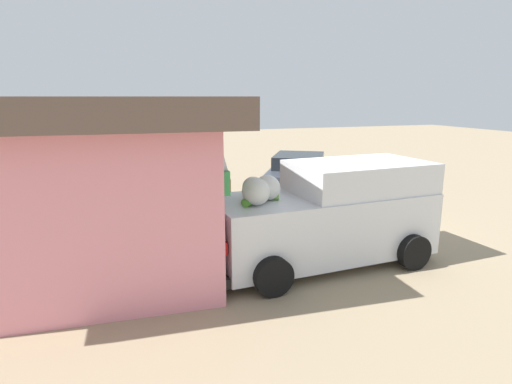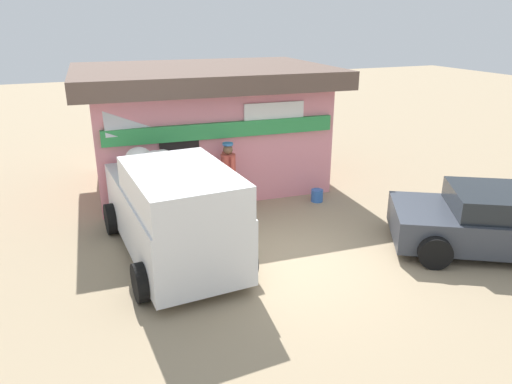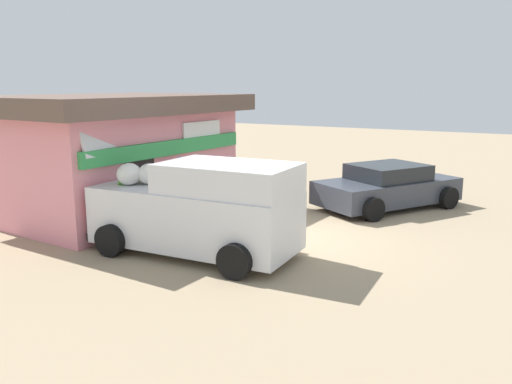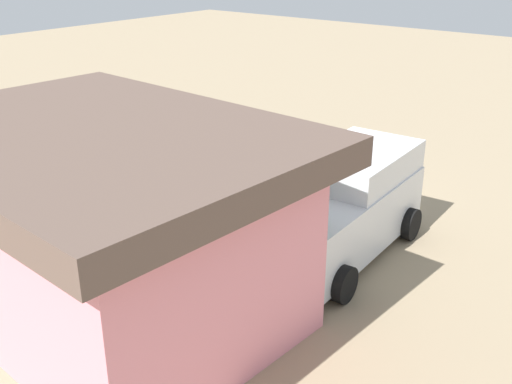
{
  "view_description": "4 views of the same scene",
  "coord_description": "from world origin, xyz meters",
  "px_view_note": "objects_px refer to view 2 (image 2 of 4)",
  "views": [
    {
      "loc": [
        -8.75,
        4.7,
        3.14
      ],
      "look_at": [
        -0.35,
        1.79,
        1.1
      ],
      "focal_mm": 29.3,
      "sensor_mm": 36.0,
      "label": 1
    },
    {
      "loc": [
        -3.66,
        -7.36,
        4.34
      ],
      "look_at": [
        0.09,
        1.8,
        0.71
      ],
      "focal_mm": 33.52,
      "sensor_mm": 36.0,
      "label": 2
    },
    {
      "loc": [
        -10.37,
        -5.12,
        3.41
      ],
      "look_at": [
        0.21,
        0.83,
        0.91
      ],
      "focal_mm": 36.79,
      "sensor_mm": 36.0,
      "label": 3
    },
    {
      "loc": [
        -7.27,
        10.14,
        5.66
      ],
      "look_at": [
        -0.29,
        1.4,
        0.97
      ],
      "focal_mm": 42.38,
      "sensor_mm": 36.0,
      "label": 4
    }
  ],
  "objects_px": {
    "paint_bucket": "(317,195)",
    "storefront_bar": "(204,123)",
    "vendor_standing": "(228,173)",
    "customer_bending": "(189,176)",
    "parked_sedan": "(501,222)",
    "delivery_van": "(172,209)",
    "unloaded_banana_pile": "(137,192)"
  },
  "relations": [
    {
      "from": "parked_sedan",
      "to": "vendor_standing",
      "type": "bearing_deg",
      "value": 137.81
    },
    {
      "from": "storefront_bar",
      "to": "customer_bending",
      "type": "distance_m",
      "value": 2.28
    },
    {
      "from": "paint_bucket",
      "to": "delivery_van",
      "type": "bearing_deg",
      "value": -159.42
    },
    {
      "from": "vendor_standing",
      "to": "customer_bending",
      "type": "distance_m",
      "value": 0.95
    },
    {
      "from": "storefront_bar",
      "to": "vendor_standing",
      "type": "bearing_deg",
      "value": -93.55
    },
    {
      "from": "storefront_bar",
      "to": "paint_bucket",
      "type": "distance_m",
      "value": 3.65
    },
    {
      "from": "unloaded_banana_pile",
      "to": "paint_bucket",
      "type": "xyz_separation_m",
      "value": [
        4.14,
        -1.82,
        -0.06
      ]
    },
    {
      "from": "delivery_van",
      "to": "customer_bending",
      "type": "distance_m",
      "value": 2.35
    },
    {
      "from": "customer_bending",
      "to": "paint_bucket",
      "type": "xyz_separation_m",
      "value": [
        3.07,
        -0.69,
        -0.69
      ]
    },
    {
      "from": "paint_bucket",
      "to": "unloaded_banana_pile",
      "type": "bearing_deg",
      "value": 156.26
    },
    {
      "from": "delivery_van",
      "to": "vendor_standing",
      "type": "bearing_deg",
      "value": 44.82
    },
    {
      "from": "unloaded_banana_pile",
      "to": "customer_bending",
      "type": "bearing_deg",
      "value": -46.81
    },
    {
      "from": "parked_sedan",
      "to": "customer_bending",
      "type": "xyz_separation_m",
      "value": [
        -5.09,
        4.35,
        0.26
      ]
    },
    {
      "from": "storefront_bar",
      "to": "paint_bucket",
      "type": "bearing_deg",
      "value": -50.84
    },
    {
      "from": "customer_bending",
      "to": "parked_sedan",
      "type": "bearing_deg",
      "value": -40.52
    },
    {
      "from": "paint_bucket",
      "to": "storefront_bar",
      "type": "bearing_deg",
      "value": 129.16
    },
    {
      "from": "paint_bucket",
      "to": "customer_bending",
      "type": "bearing_deg",
      "value": 167.41
    },
    {
      "from": "customer_bending",
      "to": "unloaded_banana_pile",
      "type": "height_order",
      "value": "customer_bending"
    },
    {
      "from": "customer_bending",
      "to": "storefront_bar",
      "type": "bearing_deg",
      "value": 63.11
    },
    {
      "from": "storefront_bar",
      "to": "parked_sedan",
      "type": "relative_size",
      "value": 1.54
    },
    {
      "from": "parked_sedan",
      "to": "customer_bending",
      "type": "bearing_deg",
      "value": 139.48
    },
    {
      "from": "storefront_bar",
      "to": "delivery_van",
      "type": "distance_m",
      "value": 4.53
    },
    {
      "from": "storefront_bar",
      "to": "parked_sedan",
      "type": "distance_m",
      "value": 7.57
    },
    {
      "from": "parked_sedan",
      "to": "unloaded_banana_pile",
      "type": "height_order",
      "value": "parked_sedan"
    },
    {
      "from": "storefront_bar",
      "to": "delivery_van",
      "type": "height_order",
      "value": "storefront_bar"
    },
    {
      "from": "customer_bending",
      "to": "unloaded_banana_pile",
      "type": "relative_size",
      "value": 1.5
    },
    {
      "from": "parked_sedan",
      "to": "vendor_standing",
      "type": "relative_size",
      "value": 2.65
    },
    {
      "from": "storefront_bar",
      "to": "customer_bending",
      "type": "bearing_deg",
      "value": -116.89
    },
    {
      "from": "delivery_van",
      "to": "parked_sedan",
      "type": "bearing_deg",
      "value": -19.99
    },
    {
      "from": "vendor_standing",
      "to": "paint_bucket",
      "type": "bearing_deg",
      "value": -5.29
    },
    {
      "from": "customer_bending",
      "to": "unloaded_banana_pile",
      "type": "distance_m",
      "value": 1.68
    },
    {
      "from": "storefront_bar",
      "to": "parked_sedan",
      "type": "bearing_deg",
      "value": -56.58
    }
  ]
}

